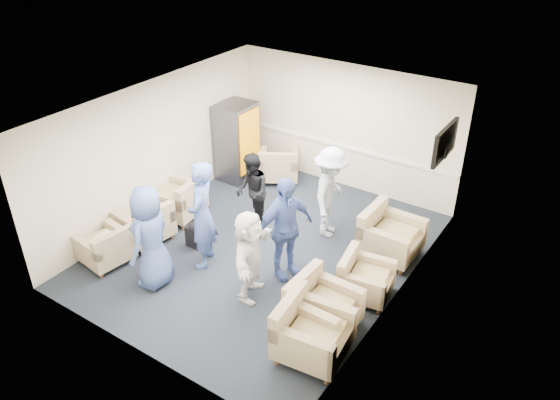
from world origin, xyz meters
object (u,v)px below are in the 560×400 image
Objects in this scene: armchair_corner at (279,167)px; person_back_right at (330,193)px; person_back_left at (252,192)px; vending_machine at (237,142)px; person_mid_right at (285,228)px; armchair_right_far at (388,237)px; armchair_left_near at (107,248)px; armchair_right_midnear at (320,308)px; person_mid_left at (202,215)px; armchair_right_midfar at (363,279)px; person_front_left at (150,237)px; armchair_left_far at (179,201)px; armchair_right_near at (309,334)px; person_front_right at (250,255)px; armchair_left_mid at (147,225)px.

person_back_right is (1.97, -1.24, 0.54)m from armchair_corner.
vending_machine is at bearing 178.12° from person_back_left.
armchair_corner is 0.63× the size of person_mid_right.
armchair_right_far is at bearing -12.75° from vending_machine.
armchair_right_midnear is at bearing 108.02° from armchair_left_near.
person_mid_right is (1.33, 0.49, -0.05)m from person_mid_left.
person_front_left is (-3.00, -1.60, 0.58)m from armchair_right_midfar.
armchair_right_midnear is (3.87, -1.18, -0.00)m from armchair_left_far.
armchair_left_near is at bearing 85.35° from armchair_right_near.
armchair_corner is 0.67× the size of vending_machine.
person_mid_left is at bearing 132.87° from armchair_left_near.
person_mid_left is (0.33, 0.87, 0.07)m from person_front_left.
vending_machine is at bearing 71.61° from person_mid_right.
person_front_right is (-1.50, -0.98, 0.46)m from armchair_right_midfar.
armchair_left_far reaches higher than armchair_right_midnear.
person_front_right is at bearing 57.94° from armchair_left_far.
person_mid_left is at bearing -62.92° from vending_machine.
armchair_right_midnear is at bearing 64.93° from armchair_left_far.
armchair_right_midnear is (3.79, -0.22, 0.02)m from armchair_left_mid.
armchair_right_midnear is at bearing 159.79° from armchair_right_midfar.
person_back_right reaches higher than armchair_left_far.
armchair_right_midfar is 0.49× the size of person_mid_right.
person_back_left is 2.04m from person_front_right.
armchair_corner is (0.77, 4.19, 0.03)m from armchair_left_near.
armchair_right_far is at bearing -105.69° from person_back_right.
armchair_corner is 3.41m from person_mid_right.
armchair_corner is 3.94m from person_front_right.
armchair_right_far is at bearing -4.84° from armchair_right_near.
armchair_right_midnear is 0.48× the size of person_mid_left.
person_front_left is at bearing 102.94° from armchair_left_near.
person_back_right is at bearing 103.84° from armchair_left_far.
person_front_right is (-0.16, -0.75, -0.15)m from person_mid_right.
armchair_corner is (-3.23, 4.07, -0.03)m from armchair_right_near.
armchair_right_midnear is 1.04m from armchair_right_midfar.
person_back_right reaches higher than armchair_right_midnear.
armchair_left_mid is at bearing 118.80° from armchair_right_far.
person_front_left is 1.02× the size of person_back_right.
person_back_right is (-1.27, 2.83, 0.51)m from armchair_right_near.
person_back_left is (0.62, -1.81, 0.41)m from armchair_corner.
armchair_right_midnear reaches higher than armchair_right_midfar.
person_back_left reaches higher than armchair_left_near.
person_front_right reaches higher than armchair_right_far.
person_front_right is at bearing 89.89° from armchair_right_midnear.
armchair_right_midnear is 0.53× the size of vending_machine.
armchair_right_midnear is 2.91m from person_front_left.
armchair_corner is at bearing 43.39° from person_back_right.
armchair_right_far is at bearing 55.08° from person_back_left.
armchair_corner is at bearing 42.89° from armchair_right_midnear.
armchair_left_far is at bearing 60.36° from armchair_right_near.
person_back_right is 1.15× the size of person_front_right.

